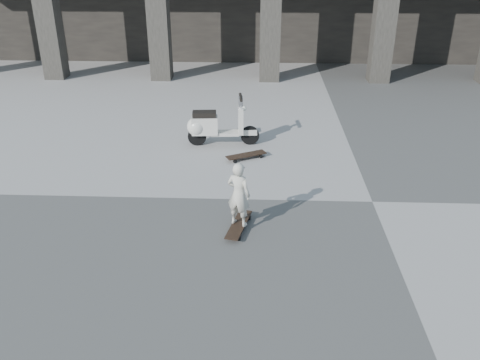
{
  "coord_description": "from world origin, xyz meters",
  "views": [
    {
      "loc": [
        -2.06,
        -8.18,
        4.35
      ],
      "look_at": [
        -2.38,
        -0.54,
        0.65
      ],
      "focal_mm": 38.0,
      "sensor_mm": 36.0,
      "label": 1
    }
  ],
  "objects_px": {
    "skateboard_spare": "(246,155)",
    "child": "(239,194)",
    "longboard": "(239,225)",
    "scooter": "(211,126)"
  },
  "relations": [
    {
      "from": "skateboard_spare",
      "to": "child",
      "type": "height_order",
      "value": "child"
    },
    {
      "from": "longboard",
      "to": "child",
      "type": "distance_m",
      "value": 0.56
    },
    {
      "from": "longboard",
      "to": "scooter",
      "type": "relative_size",
      "value": 0.6
    },
    {
      "from": "longboard",
      "to": "skateboard_spare",
      "type": "xyz_separation_m",
      "value": [
        0.03,
        2.89,
        0.01
      ]
    },
    {
      "from": "child",
      "to": "scooter",
      "type": "height_order",
      "value": "child"
    },
    {
      "from": "skateboard_spare",
      "to": "child",
      "type": "distance_m",
      "value": 2.95
    },
    {
      "from": "skateboard_spare",
      "to": "longboard",
      "type": "bearing_deg",
      "value": -118.53
    },
    {
      "from": "longboard",
      "to": "child",
      "type": "bearing_deg",
      "value": -51.08
    },
    {
      "from": "child",
      "to": "skateboard_spare",
      "type": "bearing_deg",
      "value": -66.3
    },
    {
      "from": "longboard",
      "to": "skateboard_spare",
      "type": "relative_size",
      "value": 1.1
    }
  ]
}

